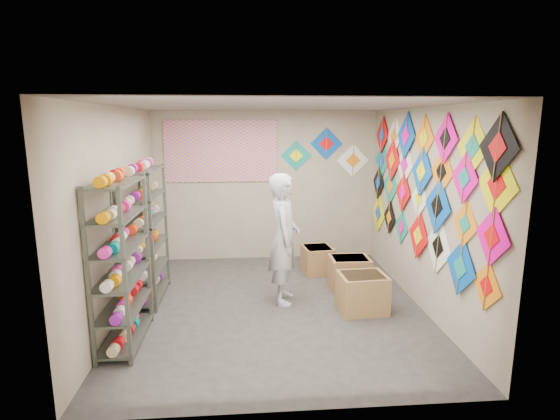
{
  "coord_description": "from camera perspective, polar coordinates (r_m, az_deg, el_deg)",
  "views": [
    {
      "loc": [
        -0.38,
        -5.65,
        2.5
      ],
      "look_at": [
        0.1,
        0.3,
        1.3
      ],
      "focal_mm": 28.0,
      "sensor_mm": 36.0,
      "label": 1
    }
  ],
  "objects": [
    {
      "name": "carton_c",
      "position": [
        7.43,
        4.91,
        -6.51
      ],
      "size": [
        0.52,
        0.57,
        0.45
      ],
      "primitive_type": "cube",
      "rotation": [
        0.0,
        0.0,
        0.11
      ],
      "color": "#976842",
      "rests_on": "ground"
    },
    {
      "name": "shelf_rack_front",
      "position": [
        5.24,
        -20.03,
        -6.56
      ],
      "size": [
        0.4,
        1.1,
        1.9
      ],
      "primitive_type": "cube",
      "color": "#4C5147",
      "rests_on": "ground"
    },
    {
      "name": "room_walls",
      "position": [
        5.73,
        -0.76,
        2.78
      ],
      "size": [
        4.5,
        4.5,
        4.5
      ],
      "color": "tan",
      "rests_on": "ground"
    },
    {
      "name": "carton_b",
      "position": [
        6.83,
        9.04,
        -8.09
      ],
      "size": [
        0.6,
        0.49,
        0.48
      ],
      "primitive_type": "cube",
      "rotation": [
        0.0,
        0.0,
        -0.01
      ],
      "color": "#976842",
      "rests_on": "ground"
    },
    {
      "name": "poster",
      "position": [
        7.91,
        -7.72,
        7.63
      ],
      "size": [
        2.0,
        0.01,
        1.1
      ],
      "primitive_type": "cube",
      "color": "#9353B4",
      "rests_on": "room_walls"
    },
    {
      "name": "shelf_rack_back",
      "position": [
        6.45,
        -17.03,
        -3.05
      ],
      "size": [
        0.4,
        1.1,
        1.9
      ],
      "primitive_type": "cube",
      "color": "#4C5147",
      "rests_on": "ground"
    },
    {
      "name": "kite_wall_display",
      "position": [
        6.23,
        17.73,
        3.19
      ],
      "size": [
        0.06,
        4.25,
        2.1
      ],
      "color": "orange",
      "rests_on": "room_walls"
    },
    {
      "name": "ground",
      "position": [
        6.19,
        -0.72,
        -12.45
      ],
      "size": [
        4.5,
        4.5,
        0.0
      ],
      "primitive_type": "plane",
      "color": "#302D2A"
    },
    {
      "name": "back_wall_kites",
      "position": [
        8.05,
        6.11,
        7.37
      ],
      "size": [
        1.63,
        0.02,
        0.9
      ],
      "color": "#0E897A",
      "rests_on": "room_walls"
    },
    {
      "name": "string_spools",
      "position": [
        5.81,
        -18.43,
        -3.73
      ],
      "size": [
        0.12,
        2.36,
        0.12
      ],
      "color": "#F228A6",
      "rests_on": "ground"
    },
    {
      "name": "carton_a",
      "position": [
        6.06,
        10.68,
        -10.58
      ],
      "size": [
        0.65,
        0.55,
        0.51
      ],
      "primitive_type": "cube",
      "rotation": [
        0.0,
        0.0,
        0.06
      ],
      "color": "#976842",
      "rests_on": "ground"
    },
    {
      "name": "shopkeeper",
      "position": [
        6.07,
        0.53,
        -3.78
      ],
      "size": [
        0.75,
        0.56,
        1.83
      ],
      "primitive_type": "imported",
      "rotation": [
        0.0,
        0.0,
        1.48
      ],
      "color": "silver",
      "rests_on": "ground"
    }
  ]
}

